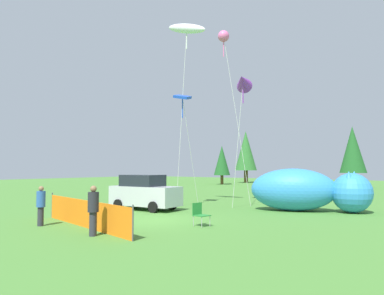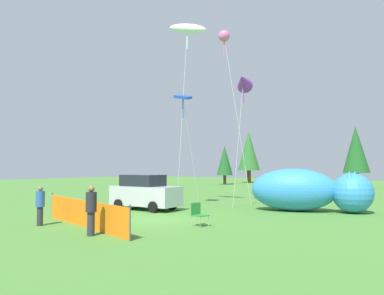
% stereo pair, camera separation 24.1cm
% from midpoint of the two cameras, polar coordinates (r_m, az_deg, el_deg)
% --- Properties ---
extents(ground_plane, '(120.00, 120.00, 0.00)m').
position_cam_midpoint_polar(ground_plane, '(17.17, -6.43, -10.97)').
color(ground_plane, '#477F33').
extents(parked_car, '(4.14, 2.13, 1.95)m').
position_cam_midpoint_polar(parked_car, '(21.31, -7.55, -6.82)').
color(parked_car, '#B7BCC1').
rests_on(parked_car, ground).
extents(folding_chair, '(0.63, 0.63, 0.93)m').
position_cam_midpoint_polar(folding_chair, '(15.41, 0.73, -9.93)').
color(folding_chair, '#267F33').
rests_on(folding_chair, ground).
extents(inflatable_cat, '(6.37, 3.89, 2.31)m').
position_cam_midpoint_polar(inflatable_cat, '(21.21, 16.78, -6.45)').
color(inflatable_cat, '#338CD8').
rests_on(inflatable_cat, ground).
extents(safety_fence, '(7.22, 1.65, 1.18)m').
position_cam_midpoint_polar(safety_fence, '(15.72, -16.44, -9.65)').
color(safety_fence, orange).
rests_on(safety_fence, ground).
extents(spectator_in_green_shirt, '(0.35, 0.35, 1.61)m').
position_cam_midpoint_polar(spectator_in_green_shirt, '(16.60, -22.43, -7.99)').
color(spectator_in_green_shirt, '#2D2D38').
rests_on(spectator_in_green_shirt, ground).
extents(spectator_in_yellow_shirt, '(0.38, 0.38, 1.74)m').
position_cam_midpoint_polar(spectator_in_yellow_shirt, '(13.63, -15.32, -8.95)').
color(spectator_in_yellow_shirt, '#2D2D38').
rests_on(spectator_in_yellow_shirt, ground).
extents(kite_pink_octopus, '(1.66, 1.34, 10.87)m').
position_cam_midpoint_polar(kite_pink_octopus, '(24.27, 4.56, 16.34)').
color(kite_pink_octopus, silver).
rests_on(kite_pink_octopus, ground).
extents(kite_purple_delta, '(1.45, 1.76, 8.01)m').
position_cam_midpoint_polar(kite_purple_delta, '(22.40, 7.45, 9.93)').
color(kite_purple_delta, silver).
rests_on(kite_purple_delta, ground).
extents(kite_white_ghost, '(2.82, 1.30, 11.73)m').
position_cam_midpoint_polar(kite_white_ghost, '(24.77, -1.11, 17.58)').
color(kite_white_ghost, silver).
rests_on(kite_white_ghost, ground).
extents(kite_blue_box, '(1.14, 2.40, 6.99)m').
position_cam_midpoint_polar(kite_blue_box, '(23.35, -1.73, 7.41)').
color(kite_blue_box, silver).
rests_on(kite_blue_box, ground).
extents(horizon_tree_east, '(3.32, 3.32, 7.93)m').
position_cam_midpoint_polar(horizon_tree_east, '(58.09, 8.08, -0.52)').
color(horizon_tree_east, brown).
rests_on(horizon_tree_east, ground).
extents(horizon_tree_west, '(3.01, 3.01, 7.18)m').
position_cam_midpoint_polar(horizon_tree_west, '(47.59, 23.15, -0.32)').
color(horizon_tree_west, brown).
rests_on(horizon_tree_west, ground).
extents(horizon_tree_mid, '(2.24, 2.24, 5.34)m').
position_cam_midpoint_polar(horizon_tree_mid, '(51.81, 4.44, -2.00)').
color(horizon_tree_mid, brown).
rests_on(horizon_tree_mid, ground).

